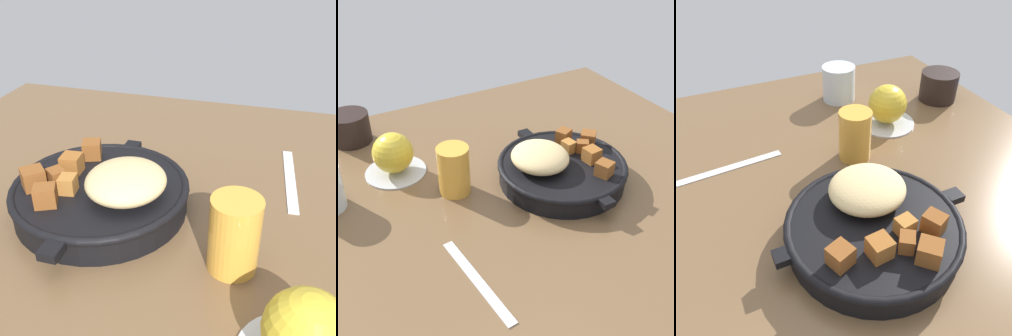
% 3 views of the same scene
% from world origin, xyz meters
% --- Properties ---
extents(ground_plane, '(0.92, 1.01, 0.02)m').
position_xyz_m(ground_plane, '(0.00, 0.00, -0.01)').
color(ground_plane, brown).
extents(cast_iron_skillet, '(0.30, 0.25, 0.08)m').
position_xyz_m(cast_iron_skillet, '(0.00, -0.09, 0.03)').
color(cast_iron_skillet, black).
rests_on(cast_iron_skillet, ground_plane).
extents(red_apple, '(0.08, 0.08, 0.08)m').
position_xyz_m(red_apple, '(0.19, 0.19, 0.05)').
color(red_apple, gold).
rests_on(red_apple, saucer_plate).
extents(butter_knife, '(0.19, 0.03, 0.00)m').
position_xyz_m(butter_knife, '(-0.16, 0.17, 0.00)').
color(butter_knife, silver).
rests_on(butter_knife, ground_plane).
extents(juice_glass_amber, '(0.06, 0.06, 0.10)m').
position_xyz_m(juice_glass_amber, '(0.07, 0.11, 0.05)').
color(juice_glass_amber, gold).
rests_on(juice_glass_amber, ground_plane).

